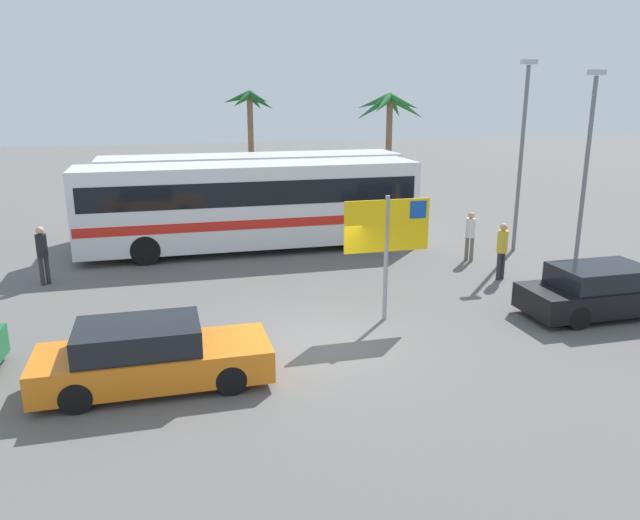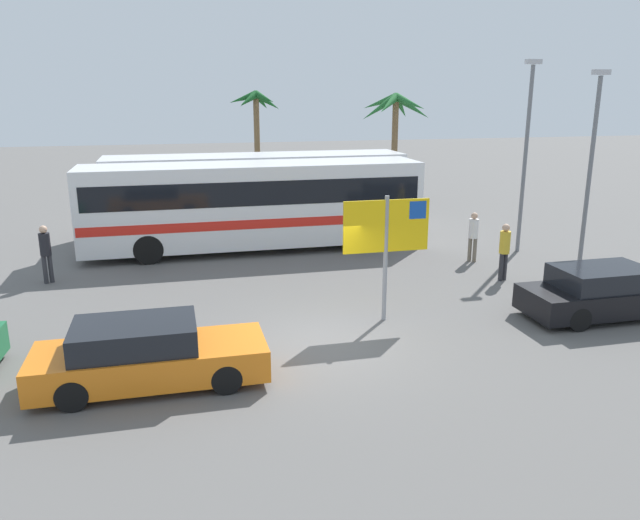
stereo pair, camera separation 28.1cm
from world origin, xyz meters
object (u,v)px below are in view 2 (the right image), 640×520
at_px(ferry_sign, 388,231).
at_px(bus_rear_coach, 257,189).
at_px(pedestrian_near_sign, 473,233).
at_px(pedestrian_crossing_lot, 45,249).
at_px(car_orange, 147,355).
at_px(car_black, 607,293).
at_px(pedestrian_by_bus, 505,247).
at_px(bus_front_coach, 254,202).

bearing_deg(ferry_sign, bus_rear_coach, 98.50).
xyz_separation_m(pedestrian_near_sign, pedestrian_crossing_lot, (-13.70, 0.80, 0.05)).
distance_m(ferry_sign, pedestrian_crossing_lot, 10.52).
distance_m(bus_rear_coach, car_orange, 14.17).
bearing_deg(bus_rear_coach, ferry_sign, -81.50).
relative_size(car_orange, car_black, 0.99).
height_order(ferry_sign, pedestrian_by_bus, ferry_sign).
bearing_deg(bus_front_coach, pedestrian_by_bus, -39.39).
relative_size(bus_front_coach, car_black, 2.67).
bearing_deg(ferry_sign, bus_front_coach, 105.54).
relative_size(bus_front_coach, ferry_sign, 3.79).
height_order(ferry_sign, pedestrian_near_sign, ferry_sign).
distance_m(bus_front_coach, pedestrian_crossing_lot, 7.22).
distance_m(car_orange, pedestrian_near_sign, 12.66).
bearing_deg(car_black, bus_front_coach, 130.90).
xyz_separation_m(bus_rear_coach, pedestrian_near_sign, (6.45, -6.57, -0.77)).
bearing_deg(bus_front_coach, pedestrian_crossing_lot, -158.53).
bearing_deg(bus_front_coach, car_orange, -108.96).
xyz_separation_m(ferry_sign, pedestrian_by_bus, (4.66, 2.38, -1.27)).
distance_m(bus_rear_coach, ferry_sign, 11.32).
height_order(bus_rear_coach, pedestrian_crossing_lot, bus_rear_coach).
height_order(car_orange, pedestrian_by_bus, pedestrian_by_bus).
relative_size(bus_rear_coach, car_black, 2.67).
bearing_deg(ferry_sign, pedestrian_crossing_lot, 148.73).
distance_m(ferry_sign, car_orange, 6.47).
bearing_deg(pedestrian_crossing_lot, pedestrian_near_sign, 51.46).
height_order(car_black, pedestrian_by_bus, pedestrian_by_bus).
bearing_deg(pedestrian_by_bus, ferry_sign, -81.52).
bearing_deg(ferry_sign, pedestrian_by_bus, 27.06).
distance_m(car_orange, pedestrian_by_bus, 11.48).
bearing_deg(bus_front_coach, car_black, -49.28).
relative_size(car_black, pedestrian_near_sign, 2.66).
relative_size(bus_front_coach, pedestrian_crossing_lot, 6.79).
bearing_deg(car_black, ferry_sign, 169.17).
distance_m(bus_front_coach, car_black, 12.12).
bearing_deg(pedestrian_by_bus, car_black, -2.98).
relative_size(bus_rear_coach, ferry_sign, 3.79).
bearing_deg(pedestrian_near_sign, bus_rear_coach, -86.70).
bearing_deg(pedestrian_near_sign, bus_front_coach, -67.25).
xyz_separation_m(ferry_sign, car_black, (5.64, -1.10, -1.69)).
bearing_deg(pedestrian_crossing_lot, pedestrian_by_bus, 42.21).
distance_m(pedestrian_near_sign, pedestrian_crossing_lot, 13.73).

